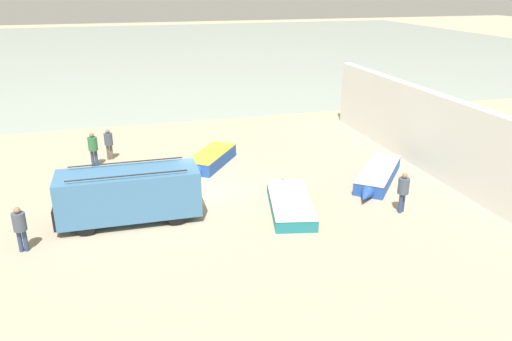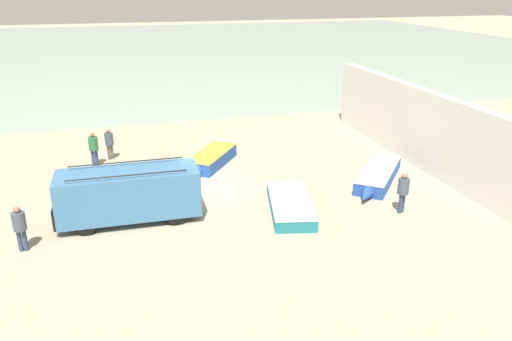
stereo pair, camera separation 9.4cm
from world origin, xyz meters
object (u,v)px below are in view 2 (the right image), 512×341
(parked_van, at_px, (128,193))
(fishing_rowboat_0, at_px, (210,160))
(fishing_rowboat_1, at_px, (378,176))
(fisherman_1, at_px, (403,189))
(fishing_rowboat_2, at_px, (290,203))
(fisherman_2, at_px, (20,225))
(fisherman_0, at_px, (109,141))
(fisherman_3, at_px, (94,146))

(parked_van, height_order, fishing_rowboat_0, parked_van)
(fishing_rowboat_1, xyz_separation_m, fisherman_1, (-0.65, -3.20, 0.71))
(fishing_rowboat_2, relative_size, fisherman_2, 3.03)
(fishing_rowboat_0, xyz_separation_m, fisherman_0, (-4.88, 2.40, 0.65))
(fisherman_2, height_order, fisherman_3, fisherman_3)
(fisherman_1, bearing_deg, parked_van, -128.94)
(fishing_rowboat_1, height_order, fisherman_1, fisherman_1)
(fishing_rowboat_0, height_order, fishing_rowboat_2, fishing_rowboat_0)
(fishing_rowboat_0, distance_m, fisherman_2, 10.33)
(parked_van, xyz_separation_m, fishing_rowboat_0, (4.15, 5.25, -0.81))
(fishing_rowboat_1, distance_m, fisherman_0, 13.72)
(parked_van, height_order, fishing_rowboat_1, parked_van)
(fishing_rowboat_1, xyz_separation_m, fisherman_0, (-11.98, 6.64, 0.67))
(fisherman_0, distance_m, fisherman_1, 15.01)
(fishing_rowboat_0, bearing_deg, fisherman_0, -81.39)
(fisherman_0, relative_size, fisherman_1, 0.97)
(parked_van, distance_m, fisherman_3, 6.95)
(fishing_rowboat_1, relative_size, fisherman_1, 2.85)
(fishing_rowboat_1, bearing_deg, fishing_rowboat_2, -31.21)
(fisherman_2, bearing_deg, fishing_rowboat_1, 100.08)
(fishing_rowboat_2, bearing_deg, parked_van, 96.13)
(fishing_rowboat_2, bearing_deg, fisherman_1, -97.37)
(fishing_rowboat_2, distance_m, fisherman_0, 10.96)
(fishing_rowboat_1, xyz_separation_m, fisherman_2, (-14.94, -2.45, 0.70))
(parked_van, height_order, fisherman_0, parked_van)
(parked_van, relative_size, fishing_rowboat_0, 1.33)
(parked_van, relative_size, fisherman_0, 3.31)
(parked_van, distance_m, fisherman_1, 10.83)
(fishing_rowboat_0, height_order, fisherman_3, fisherman_3)
(fisherman_1, bearing_deg, fishing_rowboat_0, -166.36)
(fishing_rowboat_1, bearing_deg, parked_van, -45.12)
(parked_van, xyz_separation_m, fisherman_3, (-1.48, 6.79, -0.09))
(fishing_rowboat_1, distance_m, fisherman_1, 3.34)
(parked_van, bearing_deg, fishing_rowboat_2, 174.54)
(fisherman_1, distance_m, fisherman_2, 14.30)
(fisherman_1, bearing_deg, fishing_rowboat_2, -136.87)
(fishing_rowboat_0, xyz_separation_m, fishing_rowboat_1, (7.10, -4.24, -0.02))
(parked_van, bearing_deg, fisherman_1, 168.96)
(fisherman_0, relative_size, fisherman_2, 0.98)
(fishing_rowboat_1, xyz_separation_m, fisherman_3, (-12.73, 5.78, 0.74))
(fishing_rowboat_0, relative_size, fisherman_1, 2.41)
(fisherman_3, bearing_deg, parked_van, -172.85)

